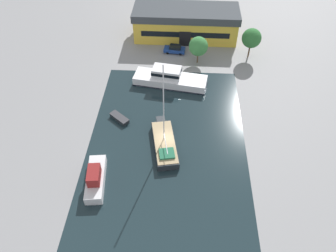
# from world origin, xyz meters

# --- Properties ---
(ground_plane) EXTENTS (440.00, 440.00, 0.00)m
(ground_plane) POSITION_xyz_m (0.00, 0.00, 0.00)
(ground_plane) COLOR gray
(water_canal) EXTENTS (23.91, 37.09, 0.01)m
(water_canal) POSITION_xyz_m (0.00, 0.00, 0.00)
(water_canal) COLOR #19282D
(water_canal) RESTS_ON ground
(warehouse_building) EXTENTS (22.38, 8.58, 6.31)m
(warehouse_building) POSITION_xyz_m (2.22, 32.06, 3.19)
(warehouse_building) COLOR gold
(warehouse_building) RESTS_ON ground
(quay_tree_near_building) EXTENTS (3.72, 3.72, 5.54)m
(quay_tree_near_building) POSITION_xyz_m (4.81, 21.98, 3.67)
(quay_tree_near_building) COLOR brown
(quay_tree_near_building) RESTS_ON ground
(quay_tree_by_water) EXTENTS (3.80, 3.80, 6.19)m
(quay_tree_by_water) POSITION_xyz_m (15.15, 24.48, 4.28)
(quay_tree_by_water) COLOR brown
(quay_tree_by_water) RESTS_ON ground
(parked_car) EXTENTS (4.50, 2.29, 1.63)m
(parked_car) POSITION_xyz_m (0.15, 25.30, 0.82)
(parked_car) COLOR navy
(parked_car) RESTS_ON ground
(sailboat_moored) EXTENTS (4.75, 10.41, 14.52)m
(sailboat_moored) POSITION_xyz_m (-0.35, -0.57, 0.71)
(sailboat_moored) COLOR #23282D
(sailboat_moored) RESTS_ON water_canal
(motor_cruiser) EXTENTS (13.83, 6.08, 3.34)m
(motor_cruiser) POSITION_xyz_m (-0.42, 14.85, 1.20)
(motor_cruiser) COLOR white
(motor_cruiser) RESTS_ON water_canal
(small_dinghy) EXTENTS (3.59, 3.32, 0.70)m
(small_dinghy) POSITION_xyz_m (-8.10, 4.81, 0.36)
(small_dinghy) COLOR #23282D
(small_dinghy) RESTS_ON water_canal
(cabin_boat) EXTENTS (3.10, 7.53, 2.93)m
(cabin_boat) POSITION_xyz_m (-9.30, -7.73, 1.04)
(cabin_boat) COLOR silver
(cabin_boat) RESTS_ON water_canal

